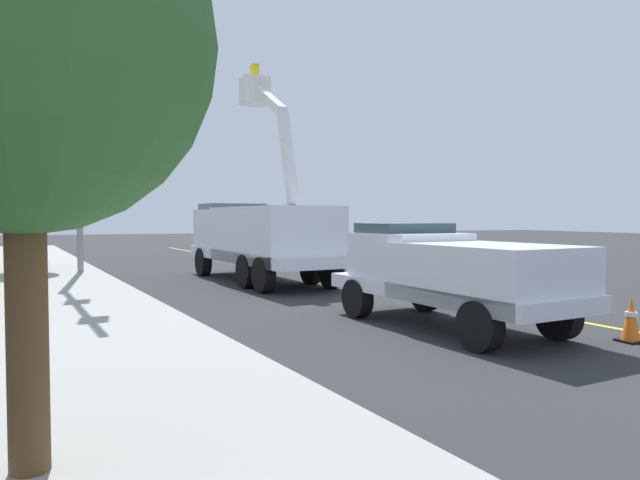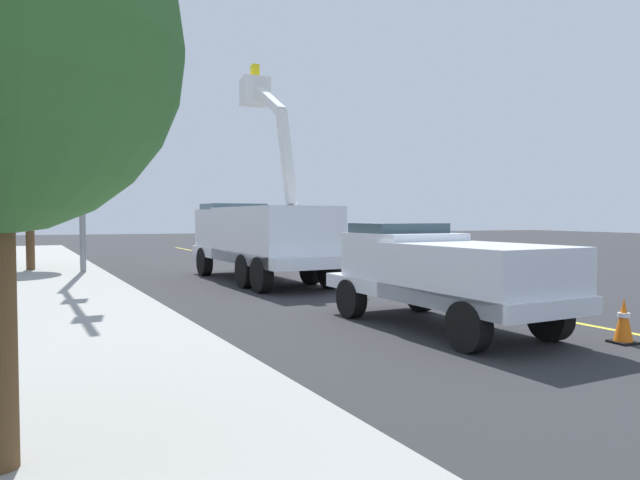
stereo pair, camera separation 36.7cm
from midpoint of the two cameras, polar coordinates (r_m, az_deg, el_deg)
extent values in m
plane|color=#2D2D30|center=(19.76, 4.31, -4.11)|extent=(120.00, 120.00, 0.00)
cube|color=#9E9E99|center=(16.83, -22.65, -5.19)|extent=(60.00, 10.77, 0.12)
cube|color=yellow|center=(19.76, 4.31, -4.10)|extent=(49.66, 6.15, 0.01)
cube|color=white|center=(19.85, -5.23, -1.48)|extent=(8.44, 3.46, 0.36)
cube|color=white|center=(22.26, -7.83, 0.90)|extent=(2.89, 2.65, 1.60)
cube|color=#384C56|center=(22.44, -8.02, 2.70)|extent=(2.04, 2.30, 0.64)
cube|color=white|center=(18.91, -4.10, 0.53)|extent=(5.51, 3.11, 1.80)
cube|color=white|center=(18.01, -2.71, 8.11)|extent=(1.08, 0.40, 2.99)
cube|color=white|center=(19.68, -4.62, 13.64)|extent=(2.38, 0.55, 1.43)
cube|color=white|center=(20.78, -5.86, 14.26)|extent=(0.90, 0.90, 0.90)
cube|color=yellow|center=(20.91, -5.87, 15.87)|extent=(0.36, 0.24, 0.60)
cylinder|color=black|center=(22.19, -10.77, -2.09)|extent=(1.07, 0.46, 1.04)
cylinder|color=black|center=(22.95, -5.38, -1.92)|extent=(1.07, 0.46, 1.04)
cylinder|color=black|center=(18.09, -6.73, -3.05)|extent=(1.07, 0.46, 1.04)
cylinder|color=black|center=(19.02, -0.38, -2.78)|extent=(1.07, 0.46, 1.04)
cylinder|color=black|center=(16.88, -5.12, -3.43)|extent=(1.07, 0.46, 1.04)
cylinder|color=black|center=(17.87, 1.56, -3.11)|extent=(1.07, 0.46, 1.04)
cube|color=white|center=(11.80, 12.59, -4.82)|extent=(5.81, 2.76, 0.30)
cube|color=white|center=(12.71, 9.00, -1.80)|extent=(2.23, 2.16, 1.10)
cube|color=#384C56|center=(12.84, 8.48, 0.39)|extent=(1.55, 1.91, 0.56)
cube|color=white|center=(11.02, 16.01, -3.27)|extent=(3.59, 2.49, 1.10)
cylinder|color=black|center=(12.78, 3.90, -5.72)|extent=(0.87, 0.40, 0.84)
cylinder|color=black|center=(13.86, 10.59, -5.13)|extent=(0.87, 0.40, 0.84)
cylinder|color=black|center=(9.87, 15.37, -8.18)|extent=(0.87, 0.40, 0.84)
cylinder|color=black|center=(11.23, 22.48, -7.00)|extent=(0.87, 0.40, 0.84)
cube|color=tan|center=(28.93, -0.40, -0.51)|extent=(4.99, 2.46, 0.70)
cube|color=#384C56|center=(29.04, -0.54, 0.69)|extent=(3.63, 2.07, 0.60)
cylinder|color=black|center=(27.95, 2.70, -1.53)|extent=(0.70, 0.32, 0.68)
cylinder|color=black|center=(27.12, -0.42, -1.65)|extent=(0.70, 0.32, 0.68)
cylinder|color=black|center=(30.80, -0.39, -1.18)|extent=(0.70, 0.32, 0.68)
cylinder|color=black|center=(30.05, -3.28, -1.27)|extent=(0.70, 0.32, 0.68)
cube|color=black|center=(11.64, 28.35, -8.78)|extent=(0.40, 0.40, 0.04)
cone|color=orange|center=(11.57, 28.39, -6.85)|extent=(0.32, 0.32, 0.75)
cylinder|color=white|center=(11.56, 28.39, -6.48)|extent=(0.20, 0.20, 0.08)
cube|color=black|center=(24.73, -4.61, -2.78)|extent=(0.40, 0.40, 0.04)
cone|color=orange|center=(24.70, -4.62, -1.93)|extent=(0.32, 0.32, 0.70)
cylinder|color=white|center=(24.69, -4.62, -1.77)|extent=(0.20, 0.20, 0.08)
cylinder|color=gray|center=(23.75, -21.89, 7.51)|extent=(0.22, 0.22, 8.86)
cube|color=gray|center=(20.97, -21.00, 18.38)|extent=(7.03, 1.01, 0.16)
cube|color=gold|center=(21.50, -21.21, 16.44)|extent=(0.19, 0.57, 1.00)
cube|color=black|center=(21.52, -20.94, 16.44)|extent=(0.24, 0.34, 0.84)
cube|color=gold|center=(18.80, -20.17, 18.57)|extent=(0.19, 0.57, 1.00)
cube|color=black|center=(18.81, -19.85, 18.56)|extent=(0.24, 0.34, 0.84)
cylinder|color=brown|center=(25.41, -26.13, 0.17)|extent=(0.32, 0.32, 2.73)
sphere|color=#1E471C|center=(25.45, -26.22, 5.52)|extent=(2.88, 2.88, 2.88)
camera|label=1|loc=(0.18, -89.47, 0.02)|focal=32.71mm
camera|label=2|loc=(0.18, 90.53, -0.02)|focal=32.71mm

